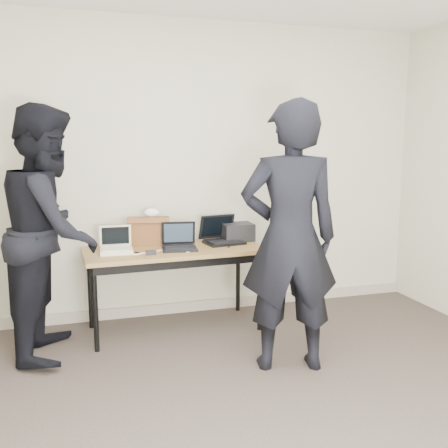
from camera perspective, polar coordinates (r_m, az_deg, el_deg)
name	(u,v)px	position (r m, az deg, el deg)	size (l,w,h in m)	color
room	(295,197)	(2.52, 8.16, 3.08)	(4.60, 4.60, 2.80)	#3F3530
desk	(174,255)	(4.28, -5.71, -3.59)	(1.53, 0.72, 0.72)	olive
laptop_beige	(116,247)	(4.21, -12.22, -2.59)	(0.27, 0.26, 0.21)	beige
laptop_center	(179,243)	(4.25, -5.14, -2.17)	(0.32, 0.31, 0.22)	black
laptop_right	(221,237)	(4.49, -0.30, -1.44)	(0.38, 0.37, 0.24)	black
leather_satchel	(149,230)	(4.44, -8.59, -0.73)	(0.38, 0.23, 0.25)	brown
tissue	(152,213)	(4.42, -8.26, 1.29)	(0.13, 0.10, 0.08)	white
equipment_box	(237,232)	(4.59, 1.55, -0.90)	(0.27, 0.23, 0.16)	black
power_brick	(151,253)	(4.07, -8.34, -3.26)	(0.08, 0.05, 0.03)	black
cables	(168,250)	(4.22, -6.43, -2.93)	(1.16, 0.34, 0.01)	silver
person_typist	(290,238)	(3.53, 7.50, -1.58)	(0.70, 0.46, 1.91)	black
person_observer	(51,231)	(4.00, -19.17, -0.81)	(0.92, 0.72, 1.90)	black
baseboard	(196,306)	(4.90, -3.25, -9.32)	(4.50, 0.03, 0.10)	#A59989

